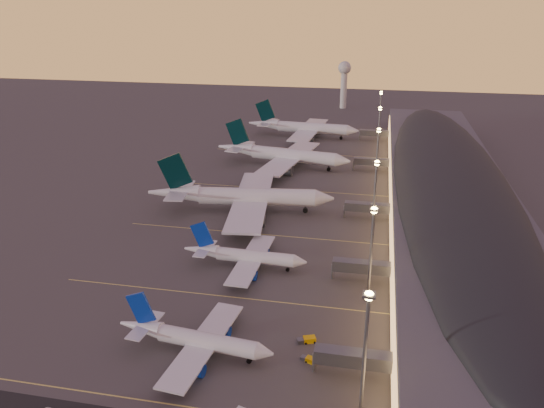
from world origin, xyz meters
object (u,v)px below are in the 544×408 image
Objects in this scene: airliner_narrow_south at (194,339)px; baggage_tug_b at (307,340)px; radar_tower at (344,77)px; airliner_wide_near at (241,197)px; airliner_wide_far at (303,128)px; airliner_wide_mid at (282,155)px; airliner_narrow_north at (245,256)px; baggage_tug_a at (309,360)px.

baggage_tug_b is (23.45, 8.48, -2.77)m from airliner_narrow_south.
airliner_wide_near is at bearing -95.87° from radar_tower.
radar_tower is (15.68, 90.34, 16.68)m from airliner_wide_far.
airliner_narrow_south is 198.51m from airliner_wide_far.
airliner_wide_far is at bearing 98.73° from airliner_wide_mid.
airliner_narrow_north reaches higher than baggage_tug_b.
radar_tower is at bearing 93.95° from airliner_narrow_south.
airliner_wide_near is 17.52× the size of baggage_tug_a.
airliner_wide_mid reaches higher than airliner_narrow_north.
baggage_tug_b is at bearing -87.29° from radar_tower.
baggage_tug_b is at bearing 25.84° from airliner_narrow_south.
airliner_wide_mid is 16.73× the size of baggage_tug_a.
airliner_wide_near is 81.71m from baggage_tug_b.
radar_tower reaches higher than airliner_wide_mid.
airliner_narrow_north is 45.92m from baggage_tug_a.
radar_tower reaches higher than baggage_tug_b.
baggage_tug_b is (28.96, -189.95, -4.62)m from airliner_wide_far.
airliner_narrow_south is 0.56× the size of airliner_wide_mid.
airliner_wide_mid reaches higher than airliner_narrow_south.
airliner_narrow_south is at bearing -83.80° from airliner_wide_far.
airliner_wide_near reaches higher than airliner_wide_far.
airliner_narrow_south is 83.14m from airliner_wide_near.
airliner_narrow_south is at bearing -156.98° from baggage_tug_a.
airliner_narrow_north is 43.39m from airliner_wide_near.
airliner_wide_far is 192.20m from baggage_tug_b.
baggage_tug_a is at bearing 9.86° from airliner_narrow_south.
airliner_wide_far is 1.94× the size of radar_tower.
airliner_wide_far is 93.19m from radar_tower.
airliner_narrow_north is 8.14× the size of baggage_tug_b.
airliner_wide_mid is 1.02× the size of airliner_wide_far.
airliner_wide_far is 199.13m from baggage_tug_a.
radar_tower reaches higher than airliner_wide_far.
airliner_wide_near is (-11.07, 82.37, 2.22)m from airliner_narrow_south.
baggage_tug_a is 6.94m from baggage_tug_b.
airliner_wide_near reaches higher than airliner_narrow_north.
baggage_tug_a is (14.73, -287.07, -21.38)m from radar_tower.
radar_tower is (10.17, 288.76, 18.53)m from airliner_narrow_south.
airliner_narrow_north is 157.85m from airliner_wide_far.
airliner_narrow_south is 289.54m from radar_tower.
airliner_wide_mid is at bearing 95.94° from airliner_narrow_north.
baggage_tug_b is (-1.44, 6.78, 0.08)m from baggage_tug_a.
radar_tower is 8.44× the size of baggage_tug_a.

